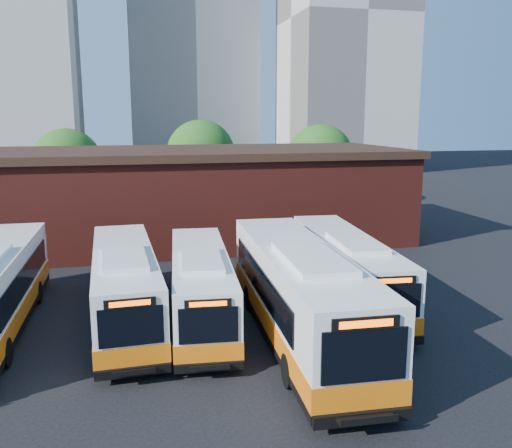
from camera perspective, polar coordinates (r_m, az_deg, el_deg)
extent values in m
plane|color=black|center=(20.41, 1.40, -13.55)|extent=(220.00, 220.00, 0.00)
cube|color=black|center=(24.24, -23.03, -5.12)|extent=(0.11, 9.63, 1.08)
cylinder|color=black|center=(21.16, -24.96, -12.19)|extent=(0.34, 1.03, 1.03)
cylinder|color=black|center=(27.43, -22.05, -6.69)|extent=(0.34, 1.03, 1.03)
cube|color=white|center=(23.58, -13.66, -6.02)|extent=(2.91, 11.55, 2.72)
cube|color=orange|center=(23.82, -13.57, -7.84)|extent=(2.96, 11.60, 0.67)
cube|color=black|center=(23.98, -13.52, -8.92)|extent=(2.95, 11.59, 0.24)
cube|color=black|center=(18.05, -13.02, -10.49)|extent=(2.07, 0.14, 1.29)
cube|color=black|center=(17.76, -13.13, -8.12)|extent=(1.62, 0.13, 0.31)
cube|color=#FF5905|center=(17.73, -13.12, -8.16)|extent=(1.29, 0.07, 0.17)
cube|color=black|center=(18.60, -12.80, -14.94)|extent=(2.44, 0.24, 0.31)
cube|color=black|center=(18.37, -12.77, -14.97)|extent=(1.40, 0.42, 0.06)
cube|color=black|center=(18.18, -12.75, -15.01)|extent=(1.39, 0.10, 0.17)
cube|color=black|center=(23.88, -16.71, -5.31)|extent=(0.42, 8.93, 1.00)
cube|color=black|center=(23.93, -10.74, -4.99)|extent=(0.42, 8.93, 1.00)
cube|color=white|center=(21.81, -13.70, -3.45)|extent=(1.82, 4.08, 0.21)
cylinder|color=black|center=(20.93, -16.25, -11.94)|extent=(0.35, 0.97, 0.96)
cylinder|color=black|center=(20.99, -10.10, -11.59)|extent=(0.35, 0.97, 0.96)
cylinder|color=black|center=(26.86, -16.15, -6.75)|extent=(0.35, 0.97, 0.96)
cylinder|color=black|center=(26.90, -11.42, -6.50)|extent=(0.35, 0.97, 0.96)
cube|color=white|center=(23.27, -5.85, -6.22)|extent=(3.17, 10.99, 2.57)
cube|color=orange|center=(23.50, -5.82, -7.96)|extent=(3.22, 11.04, 0.63)
cube|color=black|center=(23.65, -5.80, -8.99)|extent=(3.21, 11.03, 0.23)
cube|color=black|center=(18.05, -5.03, -10.59)|extent=(1.96, 0.21, 1.22)
cube|color=black|center=(17.78, -5.07, -8.35)|extent=(1.54, 0.18, 0.29)
cube|color=#FF5905|center=(17.75, -5.06, -8.39)|extent=(1.22, 0.12, 0.16)
cube|color=black|center=(18.59, -4.94, -14.79)|extent=(2.31, 0.31, 0.29)
cube|color=black|center=(18.36, -4.90, -14.82)|extent=(1.33, 0.45, 0.05)
cube|color=black|center=(18.19, -4.87, -14.87)|extent=(1.31, 0.14, 0.16)
cube|color=black|center=(23.53, -8.78, -5.47)|extent=(0.73, 8.43, 0.95)
cube|color=black|center=(23.62, -3.05, -5.29)|extent=(0.73, 8.43, 0.95)
cube|color=white|center=(21.59, -5.75, -3.80)|extent=(1.87, 3.91, 0.20)
cylinder|color=black|center=(20.76, -8.32, -11.86)|extent=(0.36, 0.92, 0.90)
cylinder|color=black|center=(20.85, -2.45, -11.64)|extent=(0.36, 0.92, 0.90)
cylinder|color=black|center=(26.36, -8.39, -6.82)|extent=(0.36, 0.92, 0.90)
cylinder|color=black|center=(26.43, -3.83, -6.67)|extent=(0.36, 0.92, 0.90)
cube|color=white|center=(21.17, 4.51, -6.92)|extent=(3.40, 13.45, 3.17)
cube|color=orange|center=(21.47, 4.47, -9.25)|extent=(3.46, 13.51, 0.78)
cube|color=black|center=(21.67, 4.45, -10.63)|extent=(3.45, 13.50, 0.28)
cube|color=black|center=(15.13, 11.34, -13.46)|extent=(2.41, 0.17, 1.50)
cube|color=black|center=(14.76, 11.50, -10.21)|extent=(1.89, 0.15, 0.36)
cube|color=#FF5905|center=(14.73, 11.55, -10.27)|extent=(1.50, 0.09, 0.20)
cube|color=black|center=(15.89, 11.18, -19.40)|extent=(2.84, 0.28, 0.36)
cube|color=black|center=(15.63, 11.56, -19.50)|extent=(1.63, 0.49, 0.07)
cube|color=black|center=(15.43, 11.87, -19.61)|extent=(1.61, 0.11, 0.20)
cube|color=black|center=(21.17, 0.41, -6.01)|extent=(0.50, 10.40, 1.17)
cube|color=black|center=(21.89, 7.89, -5.55)|extent=(0.50, 10.40, 1.17)
cube|color=white|center=(19.15, 5.89, -3.60)|extent=(2.13, 4.75, 0.24)
cylinder|color=black|center=(18.00, 3.60, -15.15)|extent=(0.40, 1.13, 1.11)
cylinder|color=black|center=(18.75, 11.47, -14.24)|extent=(0.40, 1.13, 1.11)
cylinder|color=black|center=(24.65, -0.63, -7.73)|extent=(0.40, 1.13, 1.11)
cylinder|color=black|center=(25.20, 5.18, -7.35)|extent=(0.40, 1.13, 1.11)
cube|color=white|center=(25.72, 9.36, -4.39)|extent=(3.45, 11.70, 2.74)
cube|color=orange|center=(25.94, 9.30, -6.08)|extent=(3.50, 11.75, 0.67)
cube|color=black|center=(26.09, 9.27, -7.09)|extent=(3.49, 11.74, 0.24)
cube|color=black|center=(20.45, 14.25, -7.91)|extent=(2.08, 0.24, 1.30)
cube|color=black|center=(20.20, 14.37, -5.78)|extent=(1.63, 0.20, 0.31)
cube|color=#FF5905|center=(20.17, 14.41, -5.81)|extent=(1.29, 0.13, 0.17)
cube|color=black|center=(20.94, 14.11, -11.95)|extent=(2.45, 0.35, 0.31)
cube|color=black|center=(20.72, 14.35, -11.93)|extent=(1.42, 0.49, 0.06)
cube|color=black|center=(20.54, 14.55, -11.94)|extent=(1.39, 0.16, 0.17)
cube|color=black|center=(25.67, 6.45, -3.73)|extent=(0.83, 8.96, 1.01)
cube|color=black|center=(26.40, 11.72, -3.48)|extent=(0.83, 8.96, 1.01)
cube|color=white|center=(24.04, 10.49, -1.92)|extent=(2.01, 4.16, 0.21)
cylinder|color=black|center=(22.82, 9.03, -9.65)|extent=(0.39, 0.98, 0.96)
cylinder|color=black|center=(23.54, 14.27, -9.20)|extent=(0.39, 0.98, 0.96)
cylinder|color=black|center=(28.62, 5.31, -5.24)|extent=(0.39, 0.98, 0.96)
cylinder|color=black|center=(29.20, 9.57, -5.02)|extent=(0.39, 0.98, 0.96)
imported|color=black|center=(16.91, 4.91, -15.46)|extent=(0.68, 0.82, 1.93)
cube|color=maroon|center=(38.63, -6.03, 2.84)|extent=(28.00, 12.00, 6.00)
cube|color=black|center=(38.31, -6.12, 7.51)|extent=(28.60, 12.60, 0.50)
cube|color=black|center=(33.64, 0.41, -1.45)|extent=(1.20, 0.08, 2.40)
cylinder|color=#382314|center=(50.74, -19.01, 2.39)|extent=(0.36, 0.36, 2.70)
sphere|color=#1E5217|center=(50.38, -19.25, 6.10)|extent=(6.00, 6.00, 6.00)
cylinder|color=#382314|center=(52.85, -5.74, 3.40)|extent=(0.36, 0.36, 2.95)
sphere|color=#1E5217|center=(52.49, -5.82, 7.31)|extent=(6.56, 6.56, 6.56)
cylinder|color=#382314|center=(52.53, 6.70, 3.26)|extent=(0.36, 0.36, 2.81)
sphere|color=#1E5217|center=(52.18, 6.78, 6.99)|extent=(6.24, 6.24, 6.24)
cube|color=beige|center=(93.97, 9.33, 20.46)|extent=(18.00, 18.00, 48.00)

